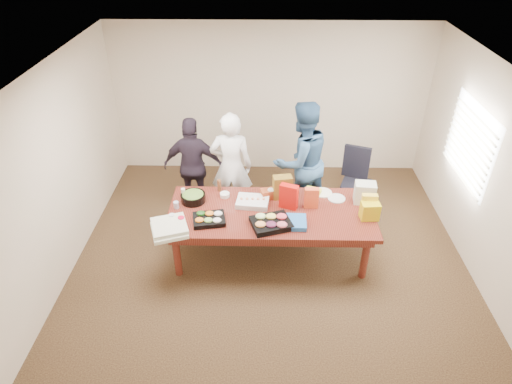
{
  "coord_description": "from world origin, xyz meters",
  "views": [
    {
      "loc": [
        -0.11,
        -4.87,
        4.28
      ],
      "look_at": [
        -0.21,
        0.1,
        0.99
      ],
      "focal_mm": 30.96,
      "sensor_mm": 36.0,
      "label": 1
    }
  ],
  "objects_px": {
    "conference_table": "(270,233)",
    "sheet_cake": "(253,202)",
    "office_chair": "(356,183)",
    "salad_bowl": "(193,198)",
    "person_right": "(301,161)",
    "person_center": "(231,167)"
  },
  "relations": [
    {
      "from": "person_center",
      "to": "sheet_cake",
      "type": "height_order",
      "value": "person_center"
    },
    {
      "from": "person_center",
      "to": "conference_table",
      "type": "bearing_deg",
      "value": 123.59
    },
    {
      "from": "office_chair",
      "to": "sheet_cake",
      "type": "bearing_deg",
      "value": -128.75
    },
    {
      "from": "conference_table",
      "to": "sheet_cake",
      "type": "xyz_separation_m",
      "value": [
        -0.26,
        0.17,
        0.41
      ]
    },
    {
      "from": "sheet_cake",
      "to": "conference_table",
      "type": "bearing_deg",
      "value": -26.63
    },
    {
      "from": "sheet_cake",
      "to": "salad_bowl",
      "type": "bearing_deg",
      "value": -177.77
    },
    {
      "from": "person_right",
      "to": "sheet_cake",
      "type": "bearing_deg",
      "value": 20.96
    },
    {
      "from": "office_chair",
      "to": "salad_bowl",
      "type": "bearing_deg",
      "value": -139.24
    },
    {
      "from": "conference_table",
      "to": "person_right",
      "type": "xyz_separation_m",
      "value": [
        0.46,
        1.02,
        0.59
      ]
    },
    {
      "from": "conference_table",
      "to": "person_center",
      "type": "height_order",
      "value": "person_center"
    },
    {
      "from": "sheet_cake",
      "to": "salad_bowl",
      "type": "height_order",
      "value": "salad_bowl"
    },
    {
      "from": "office_chair",
      "to": "sheet_cake",
      "type": "height_order",
      "value": "office_chair"
    },
    {
      "from": "person_center",
      "to": "office_chair",
      "type": "bearing_deg",
      "value": -173.08
    },
    {
      "from": "conference_table",
      "to": "sheet_cake",
      "type": "distance_m",
      "value": 0.51
    },
    {
      "from": "office_chair",
      "to": "person_center",
      "type": "relative_size",
      "value": 0.57
    },
    {
      "from": "person_center",
      "to": "person_right",
      "type": "distance_m",
      "value": 1.07
    },
    {
      "from": "conference_table",
      "to": "office_chair",
      "type": "height_order",
      "value": "office_chair"
    },
    {
      "from": "conference_table",
      "to": "sheet_cake",
      "type": "relative_size",
      "value": 6.39
    },
    {
      "from": "person_right",
      "to": "sheet_cake",
      "type": "height_order",
      "value": "person_right"
    },
    {
      "from": "conference_table",
      "to": "office_chair",
      "type": "bearing_deg",
      "value": 39.66
    },
    {
      "from": "conference_table",
      "to": "salad_bowl",
      "type": "bearing_deg",
      "value": 168.35
    },
    {
      "from": "person_center",
      "to": "sheet_cake",
      "type": "distance_m",
      "value": 0.87
    }
  ]
}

